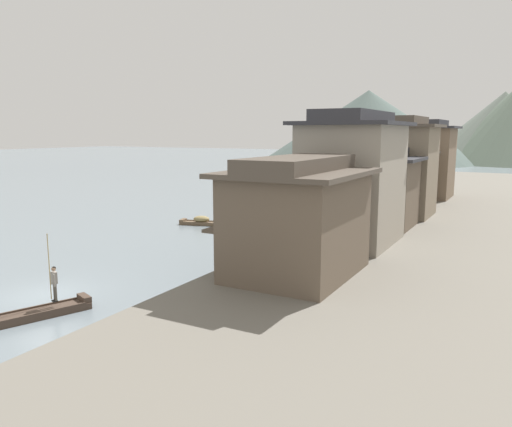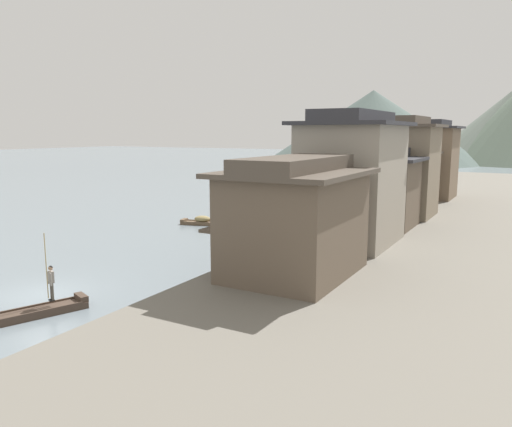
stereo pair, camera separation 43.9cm
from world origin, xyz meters
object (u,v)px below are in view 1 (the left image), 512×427
at_px(house_waterfront_narrow, 399,167).
at_px(mooring_post_dock_near, 230,260).
at_px(boatman_person, 54,279).
at_px(house_waterfront_end, 427,160).
at_px(boat_foreground_poled, 31,315).
at_px(boat_midriver_drifting, 276,213).
at_px(boat_moored_third, 340,211).
at_px(boat_moored_far, 384,194).
at_px(boat_moored_nearest, 392,190).
at_px(house_waterfront_second, 352,179).
at_px(house_waterfront_far, 407,176).
at_px(boat_moored_second, 202,221).
at_px(mooring_post_dock_mid, 288,235).
at_px(house_waterfront_nearest, 297,218).
at_px(house_waterfront_tall, 378,188).

distance_m(house_waterfront_narrow, mooring_post_dock_near, 23.09).
height_order(boatman_person, house_waterfront_end, house_waterfront_end).
bearing_deg(house_waterfront_end, boat_foreground_poled, -99.95).
relative_size(boat_foreground_poled, house_waterfront_narrow, 0.58).
relative_size(boat_foreground_poled, boat_midriver_drifting, 1.05).
bearing_deg(mooring_post_dock_near, boat_moored_third, 95.43).
bearing_deg(boatman_person, house_waterfront_narrow, 75.71).
height_order(boat_moored_third, boat_moored_far, boat_moored_third).
bearing_deg(boat_moored_nearest, house_waterfront_second, -80.60).
distance_m(house_waterfront_second, house_waterfront_far, 19.68).
xyz_separation_m(boat_midriver_drifting, house_waterfront_narrow, (11.29, 1.94, 4.81)).
bearing_deg(boat_moored_nearest, boat_moored_far, -87.42).
distance_m(boat_moored_nearest, mooring_post_dock_near, 46.02).
xyz_separation_m(boat_foreground_poled, boat_moored_nearest, (2.06, 55.35, -0.03)).
bearing_deg(boat_moored_second, house_waterfront_end, 59.06).
height_order(boat_moored_far, boat_midriver_drifting, boat_moored_far).
relative_size(boatman_person, house_waterfront_narrow, 0.35).
distance_m(boat_foreground_poled, mooring_post_dock_mid, 17.38).
bearing_deg(boat_moored_third, house_waterfront_nearest, -75.79).
bearing_deg(mooring_post_dock_near, house_waterfront_second, 68.10).
relative_size(house_waterfront_tall, mooring_post_dock_near, 7.83).
height_order(boat_foreground_poled, boat_moored_nearest, boat_foreground_poled).
xyz_separation_m(boat_foreground_poled, boat_moored_far, (2.30, 49.82, -0.01)).
bearing_deg(boat_moored_second, house_waterfront_narrow, 34.36).
xyz_separation_m(boat_moored_third, house_waterfront_far, (5.52, 4.29, 3.45)).
bearing_deg(house_waterfront_far, mooring_post_dock_mid, -98.35).
height_order(boat_moored_second, house_waterfront_nearest, house_waterfront_nearest).
bearing_deg(house_waterfront_second, boat_moored_third, 111.76).
relative_size(house_waterfront_nearest, mooring_post_dock_near, 9.88).
xyz_separation_m(boatman_person, boat_midriver_drifting, (-3.44, 28.88, -1.45)).
bearing_deg(mooring_post_dock_mid, house_waterfront_nearest, -61.17).
xyz_separation_m(boat_midriver_drifting, mooring_post_dock_mid, (7.40, -13.08, 0.97)).
height_order(house_waterfront_far, house_waterfront_end, house_waterfront_end).
xyz_separation_m(boat_foreground_poled, house_waterfront_second, (8.10, 18.79, 4.74)).
relative_size(boat_moored_third, house_waterfront_narrow, 0.54).
bearing_deg(boat_midriver_drifting, house_waterfront_second, -44.78).
bearing_deg(house_waterfront_nearest, boat_moored_far, 98.27).
relative_size(boat_moored_far, mooring_post_dock_mid, 5.14).
bearing_deg(boat_moored_nearest, house_waterfront_end, -57.56).
distance_m(boatman_person, house_waterfront_second, 19.69).
bearing_deg(house_waterfront_nearest, house_waterfront_end, 90.08).
distance_m(boat_moored_third, mooring_post_dock_near, 24.86).
xyz_separation_m(house_waterfront_second, house_waterfront_far, (-0.60, 19.63, -1.29)).
bearing_deg(house_waterfront_end, boat_moored_second, -120.94).
distance_m(boat_midriver_drifting, house_waterfront_narrow, 12.43).
height_order(boat_moored_second, house_waterfront_second, house_waterfront_second).
relative_size(boat_moored_second, mooring_post_dock_near, 4.71).
distance_m(boat_moored_second, house_waterfront_tall, 15.29).
bearing_deg(house_waterfront_far, boat_moored_far, 114.52).
xyz_separation_m(boat_moored_third, mooring_post_dock_near, (2.35, -24.74, 0.86)).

